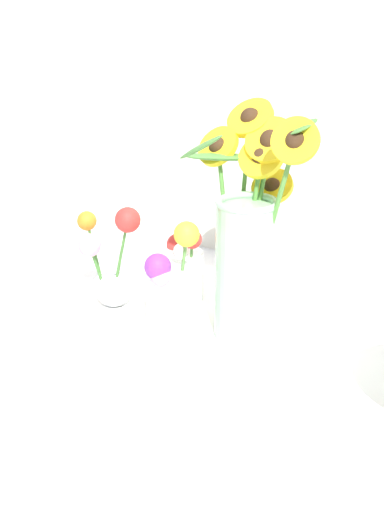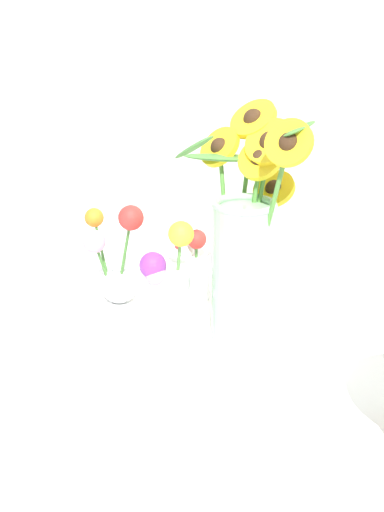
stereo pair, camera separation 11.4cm
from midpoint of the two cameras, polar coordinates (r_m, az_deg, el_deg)
The scene contains 6 objects.
ground_plane at distance 1.11m, azimuth 0.81°, elevation -8.50°, with size 6.00×6.00×0.00m, color silver.
serving_tray at distance 1.19m, azimuth 2.75°, elevation -5.85°, with size 0.52×0.52×0.02m.
mason_jar_sunflowers at distance 1.09m, azimuth 7.28°, elevation 1.04°, with size 0.23×0.22×0.36m.
vase_small_center at distance 1.10m, azimuth 0.80°, elevation -2.96°, with size 0.09×0.08×0.20m.
vase_bulb_right at distance 1.22m, azimuth -3.48°, elevation -0.54°, with size 0.13×0.09×0.19m.
vase_small_back at distance 1.26m, azimuth 2.35°, elevation -1.06°, with size 0.09×0.07×0.14m.
Camera 2 is at (0.67, -0.70, 0.55)m, focal length 50.00 mm.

